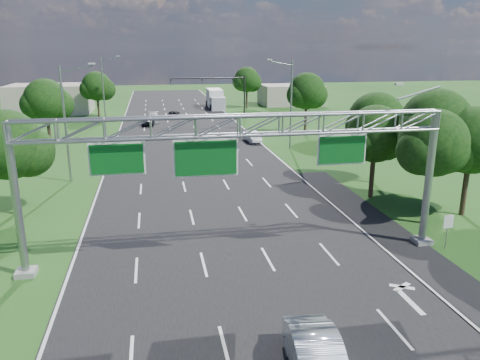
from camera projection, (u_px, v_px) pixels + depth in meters
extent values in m
plane|color=#1F4E17|center=(201.00, 175.00, 43.27)|extent=(220.00, 220.00, 0.00)
cube|color=black|center=(201.00, 175.00, 43.27)|extent=(18.00, 180.00, 0.02)
cube|color=black|center=(386.00, 232.00, 29.96)|extent=(3.00, 30.00, 0.02)
cube|color=gray|center=(422.00, 241.00, 28.25)|extent=(1.00, 1.00, 0.30)
cylinder|color=gray|center=(429.00, 179.00, 27.20)|extent=(0.44, 0.44, 8.00)
cube|color=gray|center=(26.00, 272.00, 24.27)|extent=(1.00, 1.00, 0.30)
cylinder|color=gray|center=(17.00, 202.00, 23.21)|extent=(0.40, 0.40, 8.00)
cylinder|color=gray|center=(419.00, 93.00, 25.62)|extent=(2.54, 0.12, 0.79)
cube|color=beige|center=(400.00, 84.00, 25.27)|extent=(0.50, 0.22, 0.12)
cube|color=white|center=(117.00, 159.00, 23.53)|extent=(2.80, 0.05, 1.70)
cube|color=#0A5319|center=(117.00, 159.00, 23.48)|extent=(2.62, 0.05, 1.52)
cube|color=white|center=(206.00, 158.00, 24.37)|extent=(3.40, 0.05, 2.00)
cube|color=#0A5319|center=(206.00, 158.00, 24.31)|extent=(3.22, 0.05, 1.82)
cube|color=white|center=(342.00, 150.00, 25.66)|extent=(2.80, 0.05, 1.70)
cube|color=#0A5319|center=(342.00, 150.00, 25.60)|extent=(2.62, 0.05, 1.52)
cylinder|color=gray|center=(447.00, 233.00, 27.24)|extent=(0.06, 0.06, 2.00)
cube|color=white|center=(449.00, 222.00, 27.02)|extent=(0.60, 0.04, 0.80)
cylinder|color=black|center=(244.00, 97.00, 77.35)|extent=(0.24, 0.24, 7.00)
cylinder|color=black|center=(208.00, 78.00, 75.44)|extent=(12.00, 0.18, 0.18)
imported|color=black|center=(171.00, 82.00, 74.53)|extent=(0.18, 0.22, 1.10)
imported|color=black|center=(202.00, 82.00, 75.41)|extent=(0.18, 0.22, 1.10)
imported|color=black|center=(233.00, 81.00, 76.30)|extent=(0.18, 0.22, 1.10)
cylinder|color=gray|center=(65.00, 125.00, 39.87)|extent=(0.20, 0.20, 10.00)
cylinder|color=gray|center=(76.00, 69.00, 38.81)|extent=(2.78, 0.12, 0.60)
cube|color=beige|center=(92.00, 64.00, 38.93)|extent=(0.55, 0.22, 0.12)
cylinder|color=gray|center=(103.00, 90.00, 72.95)|extent=(0.20, 0.20, 10.00)
cylinder|color=gray|center=(110.00, 59.00, 71.90)|extent=(2.78, 0.12, 0.60)
cube|color=beige|center=(118.00, 56.00, 72.02)|extent=(0.55, 0.22, 0.12)
cylinder|color=gray|center=(291.00, 105.00, 53.40)|extent=(0.20, 0.20, 10.00)
cylinder|color=gray|center=(281.00, 63.00, 51.88)|extent=(2.78, 0.12, 0.60)
cube|color=beige|center=(270.00, 60.00, 51.54)|extent=(0.55, 0.22, 0.12)
cylinder|color=#2D2116|center=(427.00, 197.00, 30.97)|extent=(0.36, 0.36, 3.74)
sphere|color=black|center=(433.00, 143.00, 29.98)|extent=(4.40, 4.40, 4.40)
sphere|color=black|center=(444.00, 149.00, 30.70)|extent=(3.30, 3.30, 3.30)
sphere|color=black|center=(421.00, 151.00, 29.64)|extent=(3.08, 3.08, 3.08)
cylinder|color=#2D2116|center=(429.00, 180.00, 34.10)|extent=(0.36, 0.36, 4.18)
sphere|color=black|center=(436.00, 124.00, 32.99)|extent=(5.00, 5.00, 5.00)
sphere|color=black|center=(447.00, 131.00, 33.76)|extent=(3.75, 3.75, 3.75)
sphere|color=black|center=(423.00, 132.00, 32.64)|extent=(3.50, 3.50, 3.50)
cylinder|color=#2D2116|center=(372.00, 177.00, 36.53)|extent=(0.36, 0.36, 3.30)
sphere|color=black|center=(375.00, 134.00, 35.60)|extent=(4.40, 4.40, 4.40)
sphere|color=black|center=(386.00, 139.00, 36.32)|extent=(3.30, 3.30, 3.30)
sphere|color=black|center=(364.00, 141.00, 35.26)|extent=(3.08, 3.08, 3.08)
cylinder|color=#2D2116|center=(464.00, 191.00, 32.57)|extent=(0.36, 0.36, 3.52)
sphere|color=black|center=(471.00, 140.00, 31.59)|extent=(4.60, 4.60, 4.60)
sphere|color=black|center=(460.00, 148.00, 31.24)|extent=(3.22, 3.22, 3.22)
cylinder|color=#2D2116|center=(373.00, 162.00, 40.64)|extent=(0.36, 0.36, 3.52)
sphere|color=black|center=(376.00, 120.00, 39.63)|extent=(4.80, 4.80, 4.80)
sphere|color=black|center=(386.00, 126.00, 40.38)|extent=(3.60, 3.60, 3.60)
sphere|color=black|center=(365.00, 127.00, 39.28)|extent=(3.36, 3.36, 3.36)
cylinder|color=#2D2116|center=(14.00, 193.00, 32.81)|extent=(0.36, 0.36, 3.08)
sphere|color=black|center=(7.00, 145.00, 31.86)|extent=(4.80, 4.80, 4.80)
sphere|color=black|center=(28.00, 152.00, 32.62)|extent=(3.60, 3.60, 3.60)
cylinder|color=#2D2116|center=(49.00, 133.00, 54.11)|extent=(0.36, 0.36, 3.74)
sphere|color=black|center=(46.00, 100.00, 53.07)|extent=(4.80, 4.80, 4.80)
sphere|color=black|center=(58.00, 104.00, 53.82)|extent=(3.60, 3.60, 3.60)
sphere|color=black|center=(35.00, 105.00, 52.73)|extent=(3.36, 3.36, 3.36)
cylinder|color=#2D2116|center=(98.00, 108.00, 78.33)|extent=(0.36, 0.36, 3.30)
sphere|color=black|center=(97.00, 86.00, 77.35)|extent=(4.80, 4.80, 4.80)
sphere|color=black|center=(105.00, 89.00, 78.11)|extent=(3.60, 3.60, 3.60)
sphere|color=black|center=(90.00, 89.00, 77.01)|extent=(3.36, 3.36, 3.36)
cylinder|color=#2D2116|center=(306.00, 120.00, 62.58)|extent=(0.36, 0.36, 3.96)
sphere|color=black|center=(307.00, 91.00, 61.52)|extent=(4.80, 4.80, 4.80)
sphere|color=black|center=(314.00, 95.00, 62.27)|extent=(3.60, 3.60, 3.60)
sphere|color=black|center=(299.00, 95.00, 61.17)|extent=(3.36, 3.36, 3.36)
cylinder|color=#2D2116|center=(247.00, 99.00, 90.65)|extent=(0.36, 0.36, 3.52)
sphere|color=black|center=(247.00, 80.00, 89.64)|extent=(4.80, 4.80, 4.80)
sphere|color=black|center=(252.00, 82.00, 90.40)|extent=(3.60, 3.60, 3.60)
sphere|color=black|center=(242.00, 82.00, 89.30)|extent=(3.36, 3.36, 3.36)
cube|color=#ABA08F|center=(51.00, 99.00, 84.07)|extent=(14.00, 10.00, 5.00)
cube|color=#ABA08F|center=(290.00, 95.00, 96.14)|extent=(12.00, 9.00, 4.00)
imported|color=silver|center=(153.00, 118.00, 73.98)|extent=(2.16, 4.86, 1.39)
imported|color=black|center=(174.00, 115.00, 77.90)|extent=(2.30, 4.30, 1.15)
imported|color=black|center=(148.00, 120.00, 70.85)|extent=(2.20, 4.61, 1.52)
imported|color=white|center=(252.00, 137.00, 58.43)|extent=(1.79, 4.06, 1.30)
cube|color=white|center=(215.00, 98.00, 91.51)|extent=(2.84, 6.84, 3.39)
cube|color=silver|center=(218.00, 104.00, 87.19)|extent=(2.65, 2.54, 2.49)
cylinder|color=black|center=(211.00, 107.00, 87.37)|extent=(0.40, 1.13, 1.13)
cylinder|color=black|center=(224.00, 107.00, 87.81)|extent=(0.40, 1.13, 1.13)
cylinder|color=black|center=(207.00, 103.00, 93.79)|extent=(0.40, 1.13, 1.13)
cylinder|color=black|center=(219.00, 103.00, 94.23)|extent=(0.40, 1.13, 1.13)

